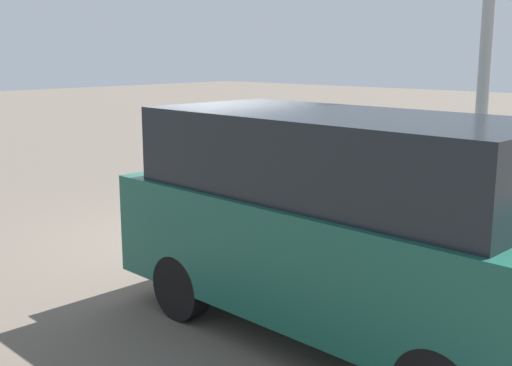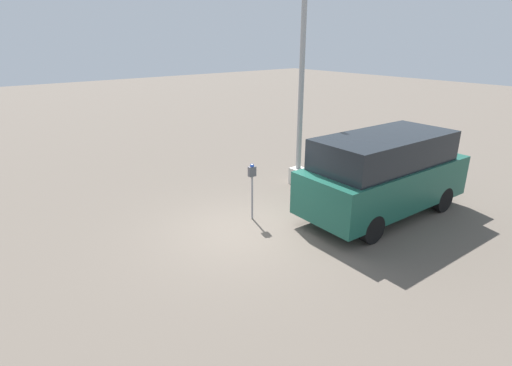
{
  "view_description": "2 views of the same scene",
  "coord_description": "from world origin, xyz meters",
  "views": [
    {
      "loc": [
        7.07,
        -6.64,
        2.85
      ],
      "look_at": [
        0.82,
        0.15,
        0.97
      ],
      "focal_mm": 45.0,
      "sensor_mm": 36.0,
      "label": 1
    },
    {
      "loc": [
        -5.45,
        -7.29,
        4.64
      ],
      "look_at": [
        0.59,
        0.27,
        1.09
      ],
      "focal_mm": 28.0,
      "sensor_mm": 36.0,
      "label": 2
    }
  ],
  "objects": [
    {
      "name": "parking_meter_far",
      "position": [
        8.05,
        0.38,
        1.03
      ],
      "size": [
        0.21,
        0.14,
        1.4
      ],
      "rotation": [
        0.0,
        0.0,
        -0.15
      ],
      "color": "gray",
      "rests_on": "ground"
    },
    {
      "name": "lamp_post",
      "position": [
        3.5,
        1.67,
        1.94
      ],
      "size": [
        0.44,
        0.44,
        5.78
      ],
      "color": "beige",
      "rests_on": "ground"
    },
    {
      "name": "parking_meter_near",
      "position": [
        0.61,
        0.46,
        1.15
      ],
      "size": [
        0.21,
        0.14,
        1.56
      ],
      "rotation": [
        0.0,
        0.0,
        -0.15
      ],
      "color": "gray",
      "rests_on": "ground"
    },
    {
      "name": "parked_van",
      "position": [
        3.55,
        -1.53,
        1.22
      ],
      "size": [
        5.06,
        2.17,
        2.27
      ],
      "rotation": [
        0.0,
        0.0,
        -0.04
      ],
      "color": "#195142",
      "rests_on": "ground"
    },
    {
      "name": "ground_plane",
      "position": [
        0.0,
        0.0,
        0.0
      ],
      "size": [
        80.0,
        80.0,
        0.0
      ],
      "primitive_type": "plane",
      "color": "#60564C"
    }
  ]
}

